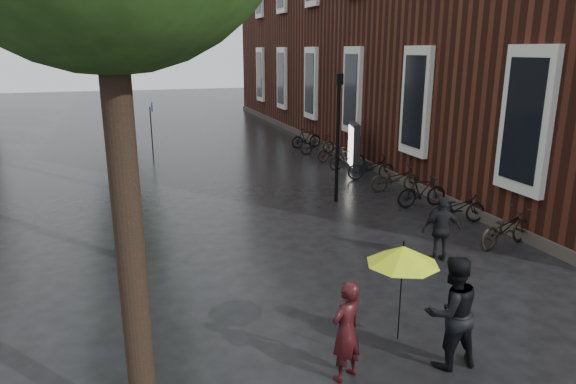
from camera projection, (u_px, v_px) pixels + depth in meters
name	position (u px, v px, depth m)	size (l,w,h in m)	color
brick_building	(412.00, 22.00, 26.00)	(10.20, 33.20, 12.00)	#38160F
street_trees	(111.00, 1.00, 18.35)	(4.33, 34.03, 8.91)	black
person_burgundy	(346.00, 331.00, 7.38)	(0.56, 0.37, 1.54)	black
person_black	(451.00, 312.00, 7.67)	(0.87, 0.68, 1.78)	black
lime_umbrella	(403.00, 255.00, 7.27)	(1.05, 1.05, 1.56)	black
pedestrian_walking	(441.00, 230.00, 11.58)	(0.89, 0.37, 1.51)	black
parked_bicycles	(377.00, 171.00, 18.49)	(2.00, 14.68, 0.98)	black
ad_lightbox	(354.00, 147.00, 20.37)	(0.29, 1.25, 1.88)	black
lamp_post	(338.00, 126.00, 15.72)	(0.21, 0.21, 3.99)	black
cycle_sign	(152.00, 121.00, 22.56)	(0.13, 0.45, 2.48)	#262628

